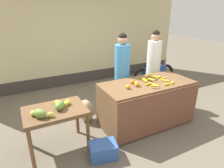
% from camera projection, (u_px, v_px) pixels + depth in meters
% --- Properties ---
extents(ground_plane, '(24.00, 24.00, 0.00)m').
position_uv_depth(ground_plane, '(132.00, 126.00, 4.04)').
color(ground_plane, '#665B4C').
extents(market_wall_back, '(7.10, 0.23, 3.04)m').
position_uv_depth(market_wall_back, '(81.00, 37.00, 6.02)').
color(market_wall_back, beige).
rests_on(market_wall_back, ground).
extents(fruit_stall_counter, '(1.91, 0.91, 0.92)m').
position_uv_depth(fruit_stall_counter, '(146.00, 103.00, 4.00)').
color(fruit_stall_counter, brown).
rests_on(fruit_stall_counter, ground).
extents(side_table_wooden, '(0.99, 0.70, 0.78)m').
position_uv_depth(side_table_wooden, '(55.00, 115.00, 3.14)').
color(side_table_wooden, brown).
rests_on(side_table_wooden, ground).
extents(banana_bunch_pile, '(0.62, 0.66, 0.07)m').
position_uv_depth(banana_bunch_pile, '(154.00, 80.00, 3.90)').
color(banana_bunch_pile, yellow).
rests_on(banana_bunch_pile, fruit_stall_counter).
extents(orange_pile, '(0.31, 0.28, 0.09)m').
position_uv_depth(orange_pile, '(133.00, 84.00, 3.65)').
color(orange_pile, orange).
rests_on(orange_pile, fruit_stall_counter).
extents(mango_papaya_pile, '(0.68, 0.53, 0.14)m').
position_uv_depth(mango_papaya_pile, '(51.00, 108.00, 3.01)').
color(mango_papaya_pile, yellow).
rests_on(mango_papaya_pile, side_table_wooden).
extents(vendor_woman_blue_shirt, '(0.34, 0.34, 1.84)m').
position_uv_depth(vendor_woman_blue_shirt, '(122.00, 74.00, 4.33)').
color(vendor_woman_blue_shirt, '#33333D').
rests_on(vendor_woman_blue_shirt, ground).
extents(vendor_woman_white_shirt, '(0.34, 0.34, 1.85)m').
position_uv_depth(vendor_woman_white_shirt, '(153.00, 68.00, 4.77)').
color(vendor_woman_white_shirt, '#33333D').
rests_on(vendor_woman_white_shirt, ground).
extents(parked_motorcycle, '(1.60, 0.18, 0.88)m').
position_uv_depth(parked_motorcycle, '(154.00, 74.00, 6.01)').
color(parked_motorcycle, black).
rests_on(parked_motorcycle, ground).
extents(produce_crate, '(0.50, 0.40, 0.26)m').
position_uv_depth(produce_crate, '(103.00, 150.00, 3.15)').
color(produce_crate, '#3359A5').
rests_on(produce_crate, ground).
extents(produce_sack, '(0.35, 0.40, 0.50)m').
position_uv_depth(produce_sack, '(86.00, 111.00, 4.14)').
color(produce_sack, tan).
rests_on(produce_sack, ground).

